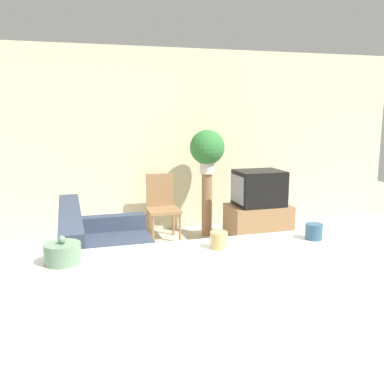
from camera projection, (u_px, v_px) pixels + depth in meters
The scene contains 12 objects.
ground_plane at pixel (185, 354), 3.23m from camera, with size 14.00×14.00×0.00m, color beige.
wall_back at pixel (121, 142), 6.20m from camera, with size 9.00×0.06×2.70m.
couch at pixel (107, 266), 4.18m from camera, with size 0.94×1.66×0.89m.
tv_stand at pixel (258, 225), 5.83m from camera, with size 0.83×0.53×0.55m.
television at pixel (259, 188), 5.73m from camera, with size 0.63×0.51×0.47m.
wooden_chair at pixel (162, 204), 6.06m from camera, with size 0.44×0.44×0.92m.
plant_stand at pixel (207, 205), 6.22m from camera, with size 0.15×0.15×0.91m.
potted_plant at pixel (207, 148), 6.07m from camera, with size 0.50×0.50×0.62m.
foreground_counter at pixel (203, 322), 2.72m from camera, with size 2.89×0.44×0.96m.
decorative_bowl at pixel (63, 253), 2.39m from camera, with size 0.20×0.20×0.16m.
candle_jar at pixel (219, 240), 2.65m from camera, with size 0.11×0.11×0.11m.
coffee_tin at pixel (314, 231), 2.84m from camera, with size 0.11×0.11×0.11m.
Camera 1 is at (-0.79, -2.83, 1.81)m, focal length 40.00 mm.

